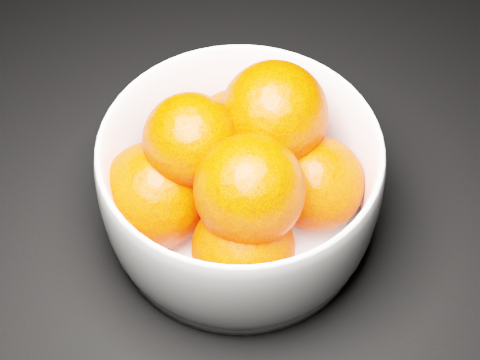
% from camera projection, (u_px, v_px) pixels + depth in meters
% --- Properties ---
extents(bowl, '(0.23, 0.23, 0.11)m').
position_uv_depth(bowl, '(240.00, 184.00, 0.55)').
color(bowl, white).
rests_on(bowl, ground).
extents(orange_pile, '(0.20, 0.18, 0.14)m').
position_uv_depth(orange_pile, '(236.00, 172.00, 0.54)').
color(orange_pile, '#F92900').
rests_on(orange_pile, bowl).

